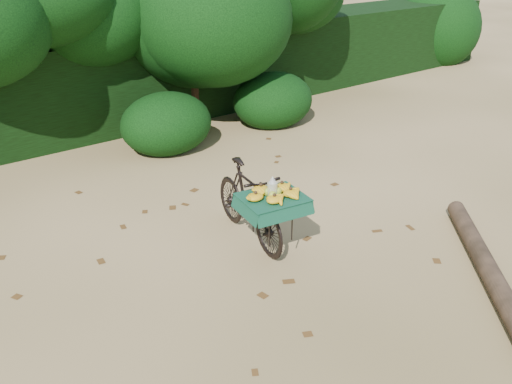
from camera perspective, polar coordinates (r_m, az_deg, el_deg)
ground at (r=6.22m, az=-1.66°, el=-9.95°), size 80.00×80.00×0.00m
vendor_bicycle at (r=6.87m, az=-0.69°, el=-1.14°), size 0.88×1.83×1.03m
fallen_log at (r=6.83m, az=23.31°, el=-7.59°), size 2.30×2.46×0.23m
hedge_backdrop at (r=11.16m, az=-21.52°, el=9.71°), size 26.00×1.80×1.80m
tree_row at (r=10.02m, az=-24.69°, el=14.05°), size 14.50×2.00×4.00m
bush_clumps at (r=9.63m, az=-14.59°, el=5.52°), size 8.80×1.70×0.90m
leaf_litter at (r=6.66m, az=-5.00°, el=-7.32°), size 7.00×7.30×0.01m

